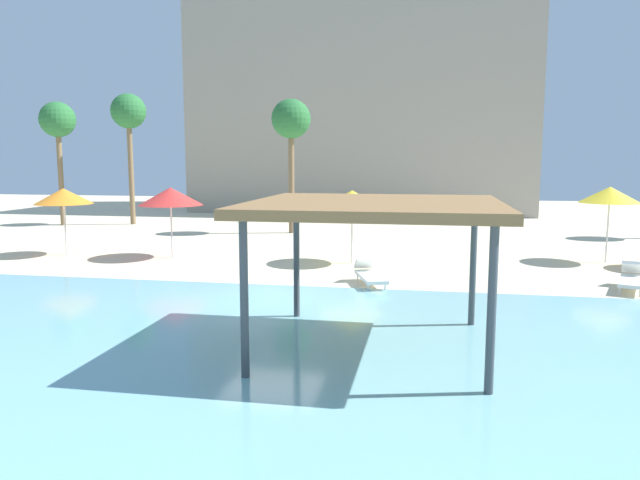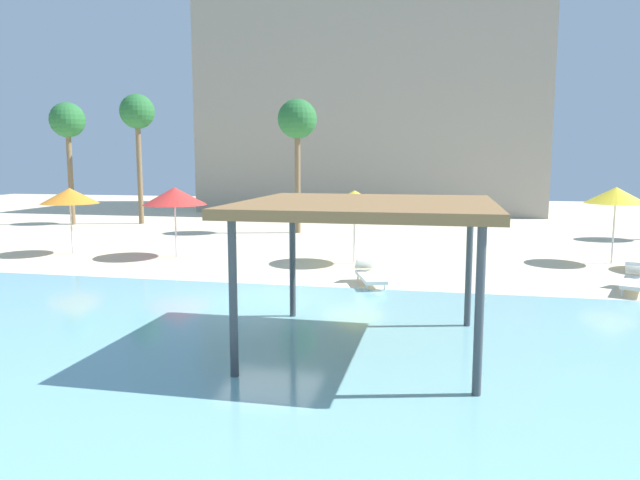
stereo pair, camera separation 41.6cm
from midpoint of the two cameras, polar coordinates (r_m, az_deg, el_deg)
The scene contains 13 objects.
ground_plane at distance 15.57m, azimuth -5.35°, elevation -5.65°, with size 80.00×80.00×0.00m, color beige.
lagoon_water at distance 10.80m, azimuth -13.07°, elevation -11.80°, with size 44.00×13.50×0.04m, color #7AB7C1.
shade_pavilion at distance 11.02m, azimuth 4.27°, elevation 2.90°, with size 4.58×4.58×2.84m.
beach_umbrella_orange_0 at distance 24.30m, azimuth -23.90°, elevation 3.87°, with size 2.13×2.13×2.53m.
beach_umbrella_yellow_1 at distance 20.48m, azimuth 2.52°, elevation 3.91°, with size 2.28×2.28×2.55m.
beach_umbrella_red_2 at distance 22.38m, azimuth -14.70°, elevation 4.08°, with size 2.35×2.35×2.59m.
beach_umbrella_yellow_3 at distance 22.88m, azimuth 25.63°, elevation 3.93°, with size 2.04×2.04×2.66m.
lounge_chair_1 at distance 17.16m, azimuth 4.10°, elevation -3.24°, with size 1.16×1.99×0.74m.
lounge_chair_2 at distance 18.56m, azimuth 27.24°, elevation -3.26°, with size 1.20×1.99×0.74m.
palm_tree_1 at distance 35.62m, azimuth -24.23°, elevation 10.24°, with size 1.90×1.90×6.69m.
palm_tree_2 at distance 29.16m, azimuth -3.22°, elevation 11.25°, with size 1.90×1.90×6.49m.
palm_tree_3 at distance 34.82m, azimuth -18.27°, elevation 11.36°, with size 1.90×1.90×7.17m.
hotel_block_0 at distance 44.19m, azimuth 3.99°, elevation 12.23°, with size 22.88×11.63×14.11m, color #9E9384.
Camera 1 is at (3.93, -14.61, 3.60)m, focal length 33.27 mm.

